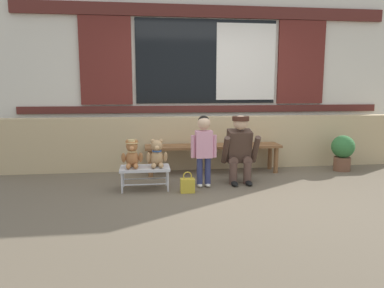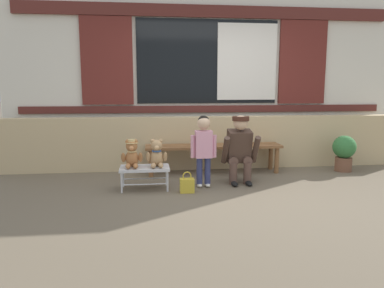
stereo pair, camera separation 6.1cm
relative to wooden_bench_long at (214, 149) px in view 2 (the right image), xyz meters
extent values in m
plane|color=brown|center=(0.02, -1.06, -0.37)|extent=(60.00, 60.00, 0.00)
cube|color=tan|center=(0.02, 0.37, 0.05)|extent=(6.67, 0.25, 0.85)
cube|color=silver|center=(0.02, 0.89, 1.39)|extent=(6.80, 0.20, 3.52)
cube|color=#56231E|center=(0.02, 0.77, 0.58)|extent=(6.26, 0.04, 0.12)
cube|color=black|center=(0.02, 0.78, 1.38)|extent=(2.40, 0.03, 1.40)
cube|color=silver|center=(0.71, 0.76, 1.38)|extent=(1.03, 0.02, 1.29)
cube|color=maroon|center=(-1.66, 0.77, 1.38)|extent=(0.84, 0.05, 1.43)
cube|color=maroon|center=(1.70, 0.77, 1.38)|extent=(0.84, 0.05, 1.43)
cube|color=#56231E|center=(0.02, 0.76, 2.20)|extent=(6.26, 0.06, 0.20)
cube|color=brown|center=(0.00, -0.14, 0.05)|extent=(2.10, 0.11, 0.04)
cube|color=brown|center=(0.00, 0.00, 0.05)|extent=(2.10, 0.11, 0.04)
cube|color=brown|center=(0.00, 0.14, 0.05)|extent=(2.10, 0.11, 0.04)
cylinder|color=brown|center=(-0.97, -0.14, -0.17)|extent=(0.07, 0.07, 0.40)
cylinder|color=brown|center=(-0.97, 0.14, -0.17)|extent=(0.07, 0.07, 0.40)
cylinder|color=brown|center=(0.97, -0.14, -0.17)|extent=(0.07, 0.07, 0.40)
cylinder|color=brown|center=(0.97, 0.14, -0.17)|extent=(0.07, 0.07, 0.40)
cube|color=silver|center=(-1.05, -0.81, -0.09)|extent=(0.64, 0.36, 0.04)
cylinder|color=silver|center=(-1.34, -0.96, -0.24)|extent=(0.02, 0.02, 0.26)
cylinder|color=silver|center=(-1.34, -0.66, -0.24)|extent=(0.02, 0.02, 0.26)
cylinder|color=silver|center=(-0.76, -0.96, -0.24)|extent=(0.02, 0.02, 0.26)
cylinder|color=silver|center=(-0.76, -0.66, -0.24)|extent=(0.02, 0.02, 0.26)
cylinder|color=silver|center=(-1.05, -0.96, -0.27)|extent=(0.58, 0.02, 0.02)
cylinder|color=silver|center=(-1.05, -0.66, -0.27)|extent=(0.58, 0.02, 0.02)
ellipsoid|color=#A86B3D|center=(-1.21, -0.79, 0.04)|extent=(0.17, 0.14, 0.22)
sphere|color=#A86B3D|center=(-1.21, -0.80, 0.20)|extent=(0.15, 0.15, 0.15)
sphere|color=#E1955B|center=(-1.21, -0.85, 0.19)|extent=(0.06, 0.06, 0.06)
sphere|color=#A86B3D|center=(-1.27, -0.79, 0.26)|extent=(0.06, 0.06, 0.06)
ellipsoid|color=#A86B3D|center=(-1.32, -0.82, 0.06)|extent=(0.06, 0.11, 0.16)
ellipsoid|color=#A86B3D|center=(-1.26, -0.90, -0.04)|extent=(0.06, 0.15, 0.06)
sphere|color=#A86B3D|center=(-1.16, -0.79, 0.26)|extent=(0.06, 0.06, 0.06)
ellipsoid|color=#A86B3D|center=(-1.10, -0.82, 0.06)|extent=(0.06, 0.11, 0.16)
ellipsoid|color=#A86B3D|center=(-1.17, -0.90, -0.04)|extent=(0.06, 0.15, 0.06)
torus|color=#D6B775|center=(-1.21, -0.79, 0.13)|extent=(0.13, 0.13, 0.02)
cylinder|color=#D6B775|center=(-1.21, -0.79, 0.24)|extent=(0.17, 0.17, 0.01)
cylinder|color=#D6B775|center=(-1.21, -0.79, 0.27)|extent=(0.10, 0.10, 0.04)
ellipsoid|color=tan|center=(-0.89, -0.79, 0.04)|extent=(0.17, 0.14, 0.22)
sphere|color=tan|center=(-0.89, -0.80, 0.20)|extent=(0.15, 0.15, 0.15)
sphere|color=#F4C188|center=(-0.89, -0.85, 0.19)|extent=(0.06, 0.06, 0.06)
sphere|color=tan|center=(-0.95, -0.79, 0.26)|extent=(0.06, 0.06, 0.06)
ellipsoid|color=tan|center=(-1.00, -0.82, 0.06)|extent=(0.06, 0.11, 0.16)
ellipsoid|color=tan|center=(-0.94, -0.90, -0.04)|extent=(0.06, 0.15, 0.06)
sphere|color=tan|center=(-0.84, -0.79, 0.26)|extent=(0.06, 0.06, 0.06)
ellipsoid|color=tan|center=(-0.78, -0.82, 0.06)|extent=(0.06, 0.11, 0.16)
ellipsoid|color=tan|center=(-0.85, -0.90, -0.04)|extent=(0.06, 0.15, 0.06)
torus|color=#335699|center=(-0.89, -0.79, 0.13)|extent=(0.13, 0.13, 0.02)
cylinder|color=navy|center=(-0.33, -0.78, -0.15)|extent=(0.08, 0.08, 0.36)
ellipsoid|color=silver|center=(-0.33, -0.80, -0.35)|extent=(0.07, 0.12, 0.05)
cylinder|color=navy|center=(-0.22, -0.78, -0.15)|extent=(0.08, 0.08, 0.36)
ellipsoid|color=silver|center=(-0.22, -0.80, -0.35)|extent=(0.07, 0.12, 0.05)
cube|color=pink|center=(-0.27, -0.78, 0.21)|extent=(0.22, 0.15, 0.36)
cylinder|color=pink|center=(-0.42, -0.78, 0.18)|extent=(0.06, 0.06, 0.30)
cylinder|color=pink|center=(-0.13, -0.78, 0.18)|extent=(0.06, 0.06, 0.30)
sphere|color=#DBB28E|center=(-0.27, -0.78, 0.49)|extent=(0.17, 0.17, 0.17)
sphere|color=black|center=(-0.27, -0.77, 0.51)|extent=(0.16, 0.16, 0.16)
cylinder|color=brown|center=(0.15, -0.71, -0.22)|extent=(0.11, 0.11, 0.30)
cylinder|color=brown|center=(0.15, -0.57, -0.05)|extent=(0.13, 0.32, 0.13)
ellipsoid|color=black|center=(0.15, -0.79, -0.34)|extent=(0.09, 0.20, 0.06)
cylinder|color=brown|center=(0.35, -0.71, -0.22)|extent=(0.11, 0.11, 0.30)
cylinder|color=brown|center=(0.35, -0.57, -0.05)|extent=(0.13, 0.32, 0.13)
ellipsoid|color=black|center=(0.35, -0.79, -0.34)|extent=(0.09, 0.20, 0.06)
cube|color=#473328|center=(0.25, -0.60, 0.15)|extent=(0.32, 0.30, 0.47)
cylinder|color=#473328|center=(0.04, -0.70, 0.11)|extent=(0.08, 0.28, 0.40)
cylinder|color=#473328|center=(0.46, -0.70, 0.11)|extent=(0.08, 0.28, 0.40)
sphere|color=#DBB28E|center=(0.25, -0.67, 0.48)|extent=(0.20, 0.20, 0.20)
cylinder|color=#422319|center=(0.25, -0.67, 0.53)|extent=(0.23, 0.23, 0.06)
cube|color=brown|center=(0.44, -0.51, 0.01)|extent=(0.10, 0.22, 0.16)
cube|color=gold|center=(-0.52, -1.02, -0.28)|extent=(0.18, 0.11, 0.18)
torus|color=gold|center=(-0.52, -1.02, -0.16)|extent=(0.11, 0.01, 0.11)
cylinder|color=brown|center=(2.08, -0.13, -0.26)|extent=(0.26, 0.26, 0.22)
sphere|color=#337038|center=(2.08, -0.13, 0.02)|extent=(0.36, 0.36, 0.36)
camera|label=1|loc=(-1.04, -5.50, 0.96)|focal=34.25mm
camera|label=2|loc=(-0.98, -5.51, 0.96)|focal=34.25mm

